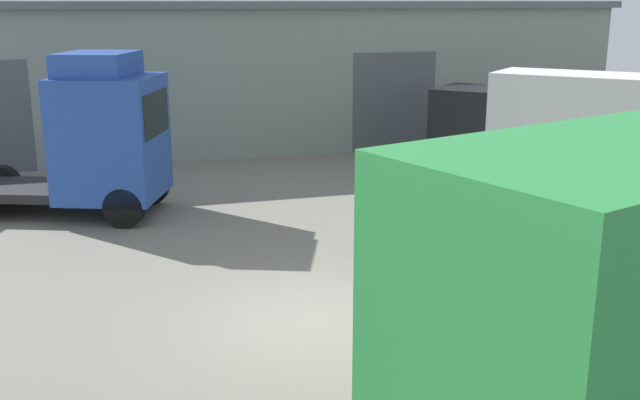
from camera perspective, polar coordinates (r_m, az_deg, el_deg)
The scene contains 6 objects.
ground_plane at distance 13.12m, azimuth -0.48°, elevation -9.27°, with size 60.00×60.00×0.00m, color slate.
warehouse_building at distance 29.18m, azimuth -9.95°, elevation 9.43°, with size 32.47×7.21×5.38m.
tractor_unit_blue at distance 19.93m, azimuth -16.82°, elevation 4.42°, with size 6.65×4.50×4.16m.
box_truck_black at distance 24.14m, azimuth 16.90°, elevation 5.89°, with size 6.34×6.49×3.30m.
oil_drum at distance 16.33m, azimuth 5.12°, elevation -2.74°, with size 0.58×0.58×0.88m.
traffic_cone at distance 19.32m, azimuth 18.78°, elevation -1.27°, with size 0.40×0.40×0.55m.
Camera 1 is at (-3.25, -11.52, 5.38)m, focal length 42.00 mm.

